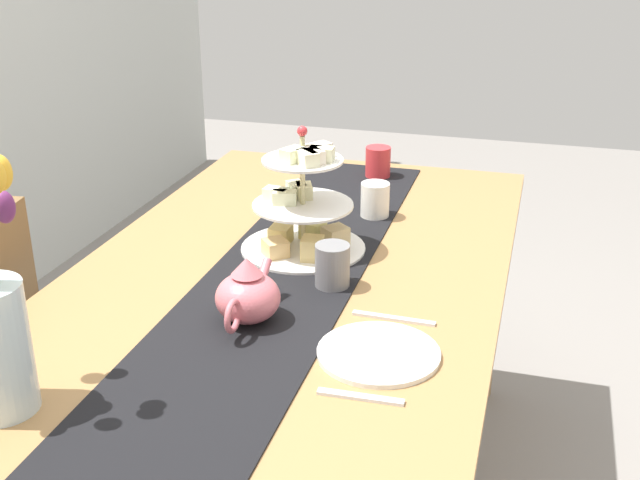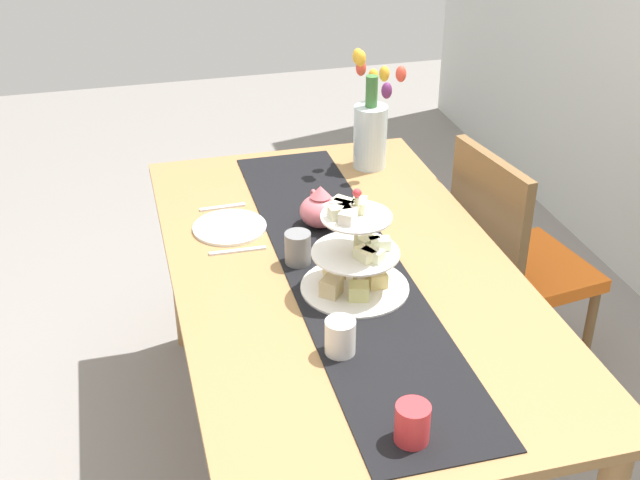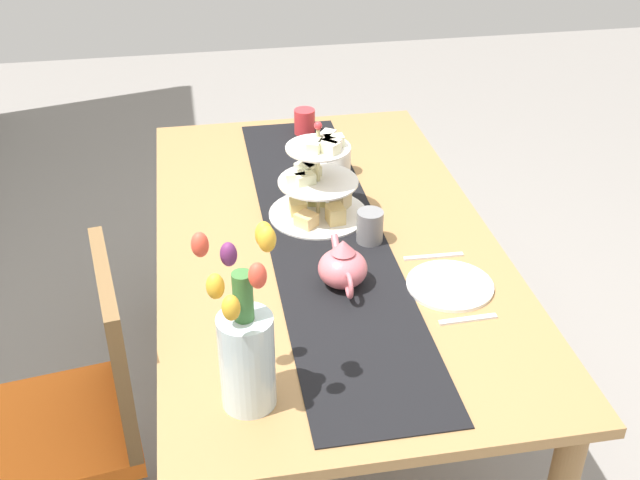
{
  "view_description": "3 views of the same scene",
  "coord_description": "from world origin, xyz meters",
  "px_view_note": "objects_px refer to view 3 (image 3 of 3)",
  "views": [
    {
      "loc": [
        -1.58,
        -0.53,
        1.54
      ],
      "look_at": [
        0.03,
        -0.07,
        0.83
      ],
      "focal_mm": 45.14,
      "sensor_mm": 36.0,
      "label": 1
    },
    {
      "loc": [
        1.95,
        -0.58,
        2.01
      ],
      "look_at": [
        -0.04,
        -0.06,
        0.84
      ],
      "focal_mm": 46.57,
      "sensor_mm": 36.0,
      "label": 2
    },
    {
      "loc": [
        -1.92,
        0.35,
        1.97
      ],
      "look_at": [
        -0.1,
        0.03,
        0.81
      ],
      "focal_mm": 44.22,
      "sensor_mm": 36.0,
      "label": 3
    }
  ],
  "objects_px": {
    "dining_table": "(325,264)",
    "mug_grey": "(370,226)",
    "chair_left": "(79,406)",
    "mug_orange": "(305,122)",
    "fork_left": "(468,319)",
    "knife_left": "(434,256)",
    "tulip_vase": "(246,346)",
    "teapot": "(343,267)",
    "dinner_plate_left": "(450,285)",
    "tiered_cake_stand": "(319,186)",
    "mug_white_text": "(339,160)"
  },
  "relations": [
    {
      "from": "dining_table",
      "to": "chair_left",
      "type": "relative_size",
      "value": 1.9
    },
    {
      "from": "tulip_vase",
      "to": "dinner_plate_left",
      "type": "height_order",
      "value": "tulip_vase"
    },
    {
      "from": "knife_left",
      "to": "tiered_cake_stand",
      "type": "bearing_deg",
      "value": 44.48
    },
    {
      "from": "tulip_vase",
      "to": "teapot",
      "type": "bearing_deg",
      "value": -36.27
    },
    {
      "from": "dinner_plate_left",
      "to": "fork_left",
      "type": "bearing_deg",
      "value": 180.0
    },
    {
      "from": "tiered_cake_stand",
      "to": "mug_grey",
      "type": "relative_size",
      "value": 3.2
    },
    {
      "from": "dining_table",
      "to": "knife_left",
      "type": "height_order",
      "value": "knife_left"
    },
    {
      "from": "dinner_plate_left",
      "to": "chair_left",
      "type": "bearing_deg",
      "value": 90.24
    },
    {
      "from": "dining_table",
      "to": "chair_left",
      "type": "height_order",
      "value": "chair_left"
    },
    {
      "from": "chair_left",
      "to": "teapot",
      "type": "relative_size",
      "value": 3.82
    },
    {
      "from": "fork_left",
      "to": "tulip_vase",
      "type": "bearing_deg",
      "value": 108.56
    },
    {
      "from": "fork_left",
      "to": "mug_orange",
      "type": "distance_m",
      "value": 1.19
    },
    {
      "from": "dining_table",
      "to": "dinner_plate_left",
      "type": "height_order",
      "value": "dinner_plate_left"
    },
    {
      "from": "chair_left",
      "to": "fork_left",
      "type": "height_order",
      "value": "chair_left"
    },
    {
      "from": "tiered_cake_stand",
      "to": "knife_left",
      "type": "xyz_separation_m",
      "value": [
        -0.28,
        -0.28,
        -0.1
      ]
    },
    {
      "from": "dinner_plate_left",
      "to": "mug_white_text",
      "type": "height_order",
      "value": "mug_white_text"
    },
    {
      "from": "chair_left",
      "to": "tiered_cake_stand",
      "type": "bearing_deg",
      "value": -58.85
    },
    {
      "from": "fork_left",
      "to": "mug_grey",
      "type": "xyz_separation_m",
      "value": [
        0.4,
        0.16,
        0.05
      ]
    },
    {
      "from": "dinner_plate_left",
      "to": "knife_left",
      "type": "relative_size",
      "value": 1.35
    },
    {
      "from": "dining_table",
      "to": "tulip_vase",
      "type": "xyz_separation_m",
      "value": [
        -0.65,
        0.29,
        0.25
      ]
    },
    {
      "from": "tiered_cake_stand",
      "to": "fork_left",
      "type": "height_order",
      "value": "tiered_cake_stand"
    },
    {
      "from": "fork_left",
      "to": "mug_grey",
      "type": "height_order",
      "value": "mug_grey"
    },
    {
      "from": "knife_left",
      "to": "mug_orange",
      "type": "height_order",
      "value": "mug_orange"
    },
    {
      "from": "teapot",
      "to": "fork_left",
      "type": "distance_m",
      "value": 0.35
    },
    {
      "from": "mug_grey",
      "to": "mug_orange",
      "type": "distance_m",
      "value": 0.77
    },
    {
      "from": "tulip_vase",
      "to": "mug_orange",
      "type": "distance_m",
      "value": 1.41
    },
    {
      "from": "chair_left",
      "to": "mug_orange",
      "type": "distance_m",
      "value": 1.32
    },
    {
      "from": "teapot",
      "to": "mug_orange",
      "type": "distance_m",
      "value": 0.97
    },
    {
      "from": "tulip_vase",
      "to": "dinner_plate_left",
      "type": "relative_size",
      "value": 1.9
    },
    {
      "from": "chair_left",
      "to": "tiered_cake_stand",
      "type": "relative_size",
      "value": 2.99
    },
    {
      "from": "chair_left",
      "to": "knife_left",
      "type": "distance_m",
      "value": 1.03
    },
    {
      "from": "tulip_vase",
      "to": "chair_left",
      "type": "bearing_deg",
      "value": 52.26
    },
    {
      "from": "chair_left",
      "to": "knife_left",
      "type": "height_order",
      "value": "chair_left"
    },
    {
      "from": "tiered_cake_stand",
      "to": "knife_left",
      "type": "bearing_deg",
      "value": -135.52
    },
    {
      "from": "chair_left",
      "to": "mug_white_text",
      "type": "distance_m",
      "value": 1.13
    },
    {
      "from": "tulip_vase",
      "to": "fork_left",
      "type": "xyz_separation_m",
      "value": [
        0.19,
        -0.56,
        -0.15
      ]
    },
    {
      "from": "tulip_vase",
      "to": "mug_white_text",
      "type": "height_order",
      "value": "tulip_vase"
    },
    {
      "from": "knife_left",
      "to": "mug_white_text",
      "type": "bearing_deg",
      "value": 16.25
    },
    {
      "from": "dinner_plate_left",
      "to": "mug_white_text",
      "type": "distance_m",
      "value": 0.71
    },
    {
      "from": "chair_left",
      "to": "mug_orange",
      "type": "relative_size",
      "value": 9.58
    },
    {
      "from": "mug_white_text",
      "to": "tulip_vase",
      "type": "bearing_deg",
      "value": 158.57
    },
    {
      "from": "teapot",
      "to": "mug_grey",
      "type": "relative_size",
      "value": 2.51
    },
    {
      "from": "mug_white_text",
      "to": "dinner_plate_left",
      "type": "bearing_deg",
      "value": -167.02
    },
    {
      "from": "dining_table",
      "to": "mug_grey",
      "type": "distance_m",
      "value": 0.2
    },
    {
      "from": "fork_left",
      "to": "knife_left",
      "type": "bearing_deg",
      "value": 0.0
    },
    {
      "from": "tiered_cake_stand",
      "to": "mug_white_text",
      "type": "relative_size",
      "value": 3.2
    },
    {
      "from": "tiered_cake_stand",
      "to": "tulip_vase",
      "type": "height_order",
      "value": "tulip_vase"
    },
    {
      "from": "fork_left",
      "to": "mug_grey",
      "type": "bearing_deg",
      "value": 21.56
    },
    {
      "from": "dining_table",
      "to": "tulip_vase",
      "type": "bearing_deg",
      "value": 156.1
    },
    {
      "from": "dining_table",
      "to": "teapot",
      "type": "distance_m",
      "value": 0.3
    }
  ]
}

